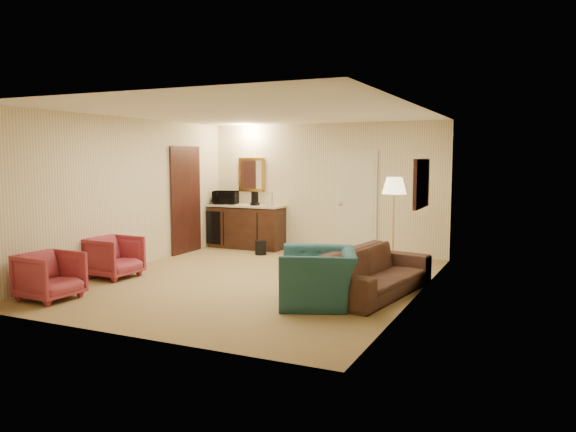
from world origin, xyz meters
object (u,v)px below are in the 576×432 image
at_px(coffee_table, 330,271).
at_px(floor_lamp, 394,222).
at_px(rose_chair_far, 50,274).
at_px(microwave, 225,196).
at_px(coffee_maker, 255,198).
at_px(wetbar_cabinet, 246,226).
at_px(rose_chair_near, 114,255).
at_px(waste_bin, 261,248).
at_px(teal_armchair, 318,268).
at_px(sofa, 375,264).

xyz_separation_m(coffee_table, floor_lamp, (0.53, 1.70, 0.59)).
height_order(rose_chair_far, microwave, microwave).
bearing_deg(coffee_maker, coffee_table, -46.22).
height_order(coffee_table, floor_lamp, floor_lamp).
bearing_deg(wetbar_cabinet, coffee_maker, -9.59).
relative_size(rose_chair_near, waste_bin, 2.63).
bearing_deg(waste_bin, coffee_table, -41.00).
bearing_deg(rose_chair_far, teal_armchair, -66.57).
relative_size(wetbar_cabinet, sofa, 0.74).
distance_m(sofa, floor_lamp, 2.07).
bearing_deg(sofa, teal_armchair, 155.79).
distance_m(floor_lamp, coffee_maker, 3.23).
bearing_deg(floor_lamp, teal_armchair, -95.68).
height_order(wetbar_cabinet, coffee_table, wetbar_cabinet).
distance_m(rose_chair_far, floor_lamp, 5.54).
relative_size(teal_armchair, microwave, 2.17).
distance_m(wetbar_cabinet, rose_chair_near, 3.50).
distance_m(floor_lamp, waste_bin, 2.78).
bearing_deg(sofa, rose_chair_far, 127.51).
bearing_deg(coffee_maker, floor_lamp, -16.34).
relative_size(wetbar_cabinet, coffee_maker, 5.66).
bearing_deg(waste_bin, coffee_maker, 126.90).
xyz_separation_m(wetbar_cabinet, teal_armchair, (3.07, -3.62, 0.02)).
bearing_deg(coffee_table, sofa, -22.31).
bearing_deg(wetbar_cabinet, floor_lamp, -13.24).
bearing_deg(rose_chair_near, teal_armchair, -90.12).
bearing_deg(wetbar_cabinet, teal_armchair, -49.71).
relative_size(floor_lamp, coffee_maker, 5.48).
xyz_separation_m(wetbar_cabinet, floor_lamp, (3.35, -0.79, 0.33)).
distance_m(wetbar_cabinet, coffee_table, 3.77).
bearing_deg(microwave, coffee_maker, -17.94).
xyz_separation_m(sofa, coffee_table, (-0.78, 0.32, -0.23)).
xyz_separation_m(wetbar_cabinet, rose_chair_near, (-0.50, -3.47, -0.09)).
bearing_deg(microwave, floor_lamp, -27.42).
xyz_separation_m(rose_chair_near, coffee_table, (3.32, 0.98, -0.17)).
bearing_deg(sofa, floor_lamp, 16.10).
xyz_separation_m(teal_armchair, microwave, (-3.57, 3.61, 0.61)).
height_order(wetbar_cabinet, microwave, microwave).
height_order(sofa, coffee_table, sofa).
xyz_separation_m(teal_armchair, coffee_table, (-0.25, 1.13, -0.28)).
bearing_deg(floor_lamp, wetbar_cabinet, 166.76).
distance_m(waste_bin, coffee_maker, 1.17).
bearing_deg(rose_chair_far, microwave, 4.53).
bearing_deg(wetbar_cabinet, microwave, -178.40).
relative_size(wetbar_cabinet, microwave, 3.21).
relative_size(sofa, coffee_maker, 7.65).
distance_m(rose_chair_near, rose_chair_far, 1.47).
bearing_deg(microwave, coffee_table, -52.77).
bearing_deg(teal_armchair, rose_chair_near, -113.88).
xyz_separation_m(teal_armchair, floor_lamp, (0.28, 2.83, 0.31)).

